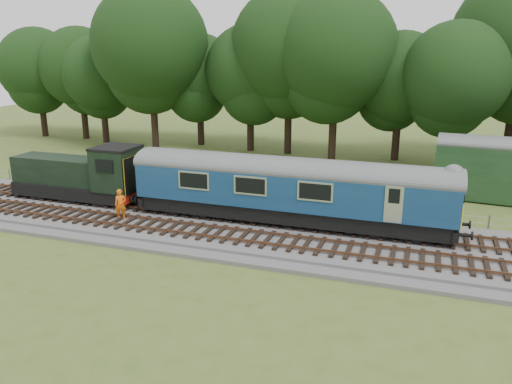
% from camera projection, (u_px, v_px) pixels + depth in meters
% --- Properties ---
extents(ground, '(120.00, 120.00, 0.00)m').
position_uv_depth(ground, '(196.00, 226.00, 28.99)').
color(ground, '#445D22').
rests_on(ground, ground).
extents(ballast, '(70.00, 7.00, 0.35)m').
position_uv_depth(ballast, '(195.00, 223.00, 28.94)').
color(ballast, '#4C4C4F').
rests_on(ballast, ground).
extents(track_north, '(67.20, 2.40, 0.21)m').
position_uv_depth(track_north, '(205.00, 212.00, 30.15)').
color(track_north, black).
rests_on(track_north, ballast).
extents(track_south, '(67.20, 2.40, 0.21)m').
position_uv_depth(track_south, '(183.00, 229.00, 27.42)').
color(track_south, black).
rests_on(track_south, ballast).
extents(fence, '(64.00, 0.12, 1.00)m').
position_uv_depth(fence, '(225.00, 204.00, 33.08)').
color(fence, '#6B6054').
rests_on(fence, ground).
extents(tree_line, '(70.00, 8.00, 18.00)m').
position_uv_depth(tree_line, '(293.00, 154.00, 48.98)').
color(tree_line, black).
rests_on(tree_line, ground).
extents(dmu_railcar, '(18.05, 2.86, 3.88)m').
position_uv_depth(dmu_railcar, '(289.00, 185.00, 27.92)').
color(dmu_railcar, black).
rests_on(dmu_railcar, ground).
extents(shunter_loco, '(8.91, 2.60, 3.38)m').
position_uv_depth(shunter_loco, '(82.00, 176.00, 32.44)').
color(shunter_loco, black).
rests_on(shunter_loco, ground).
extents(worker, '(0.78, 0.73, 1.80)m').
position_uv_depth(worker, '(121.00, 204.00, 28.89)').
color(worker, orange).
rests_on(worker, ballast).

